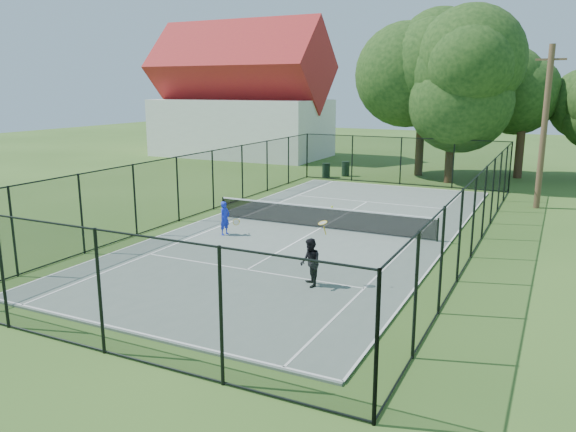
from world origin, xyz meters
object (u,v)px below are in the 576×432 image
at_px(player_black, 310,262).
at_px(tennis_net, 321,216).
at_px(trash_bin_right, 346,169).
at_px(trash_bin_left, 326,170).
at_px(utility_pole, 544,127).
at_px(player_blue, 225,218).

bearing_deg(player_black, tennis_net, 110.15).
xyz_separation_m(tennis_net, trash_bin_right, (-4.32, 14.72, -0.06)).
height_order(trash_bin_left, utility_pole, utility_pole).
bearing_deg(trash_bin_right, player_blue, -86.15).
height_order(tennis_net, player_blue, player_blue).
bearing_deg(trash_bin_right, tennis_net, -73.63).
distance_m(tennis_net, utility_pole, 12.68).
bearing_deg(player_black, player_blue, 143.97).
relative_size(trash_bin_left, trash_bin_right, 0.96).
relative_size(trash_bin_right, player_black, 0.41).
xyz_separation_m(player_blue, player_black, (5.68, -4.13, 0.06)).
relative_size(tennis_net, player_black, 4.06).
bearing_deg(utility_pole, trash_bin_left, 161.07).
bearing_deg(trash_bin_left, utility_pole, -18.93).
relative_size(trash_bin_left, player_black, 0.39).
height_order(tennis_net, trash_bin_left, tennis_net).
height_order(tennis_net, player_black, player_black).
bearing_deg(player_blue, trash_bin_right, 93.85).
distance_m(tennis_net, player_black, 7.35).
distance_m(tennis_net, player_blue, 4.20).
distance_m(utility_pole, player_black, 17.20).
xyz_separation_m(trash_bin_right, utility_pole, (12.53, -5.72, 3.59)).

